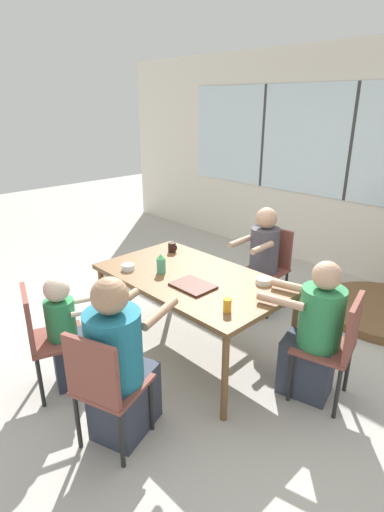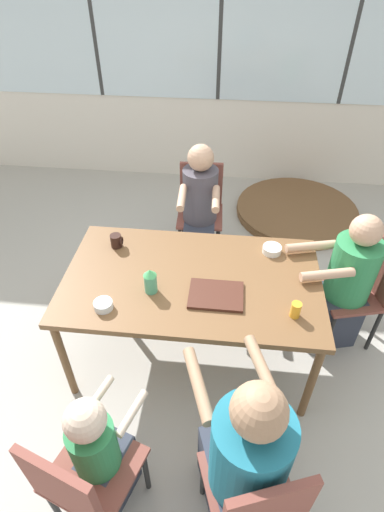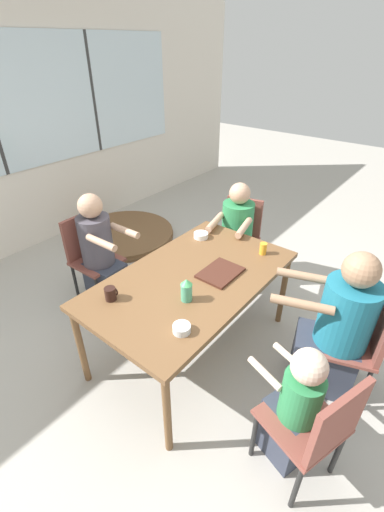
% 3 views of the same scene
% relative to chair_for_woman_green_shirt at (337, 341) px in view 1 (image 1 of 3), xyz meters
% --- Properties ---
extents(ground_plane, '(16.00, 16.00, 0.00)m').
position_rel_chair_for_woman_green_shirt_xyz_m(ground_plane, '(-1.19, -0.30, -0.52)').
color(ground_plane, '#B2ADA3').
extents(wall_back_with_windows, '(8.40, 0.08, 2.80)m').
position_rel_chair_for_woman_green_shirt_xyz_m(wall_back_with_windows, '(-1.19, 2.40, 0.90)').
color(wall_back_with_windows, silver).
rests_on(wall_back_with_windows, ground_plane).
extents(dining_table, '(1.63, 0.95, 0.75)m').
position_rel_chair_for_woman_green_shirt_xyz_m(dining_table, '(-1.19, -0.30, 0.17)').
color(dining_table, brown).
rests_on(dining_table, ground_plane).
extents(chair_for_woman_green_shirt, '(0.49, 0.49, 0.87)m').
position_rel_chair_for_woman_green_shirt_xyz_m(chair_for_woman_green_shirt, '(0.00, 0.00, 0.00)').
color(chair_for_woman_green_shirt, brown).
rests_on(chair_for_woman_green_shirt, ground_plane).
extents(chair_for_man_blue_shirt, '(0.42, 0.42, 0.87)m').
position_rel_chair_for_woman_green_shirt_xyz_m(chair_for_man_blue_shirt, '(-1.24, 0.92, 0.00)').
color(chair_for_man_blue_shirt, brown).
rests_on(chair_for_man_blue_shirt, ground_plane).
extents(chair_for_man_teal_shirt, '(0.51, 0.51, 0.87)m').
position_rel_chair_for_woman_green_shirt_xyz_m(chair_for_man_teal_shirt, '(-0.78, -1.46, 0.00)').
color(chair_for_man_teal_shirt, brown).
rests_on(chair_for_man_teal_shirt, ground_plane).
extents(chair_for_toddler, '(0.51, 0.51, 0.87)m').
position_rel_chair_for_woman_green_shirt_xyz_m(chair_for_toddler, '(-1.58, -1.46, 0.00)').
color(chair_for_toddler, brown).
rests_on(chair_for_toddler, ground_plane).
extents(person_woman_green_shirt, '(0.62, 0.44, 1.11)m').
position_rel_chair_for_woman_green_shirt_xyz_m(person_woman_green_shirt, '(-0.16, -0.04, -0.02)').
color(person_woman_green_shirt, '#333847').
rests_on(person_woman_green_shirt, ground_plane).
extents(person_man_blue_shirt, '(0.34, 0.57, 1.14)m').
position_rel_chair_for_woman_green_shirt_xyz_m(person_man_blue_shirt, '(-1.23, 0.76, -0.00)').
color(person_man_blue_shirt, '#333847').
rests_on(person_man_blue_shirt, ground_plane).
extents(person_man_teal_shirt, '(0.54, 0.72, 1.17)m').
position_rel_chair_for_woman_green_shirt_xyz_m(person_man_teal_shirt, '(-0.83, -1.30, -0.00)').
color(person_man_teal_shirt, '#333847').
rests_on(person_man_teal_shirt, ground_plane).
extents(person_toddler, '(0.33, 0.45, 0.94)m').
position_rel_chair_for_woman_green_shirt_xyz_m(person_toddler, '(-1.53, -1.31, -0.07)').
color(person_toddler, '#333847').
rests_on(person_toddler, ground_plane).
extents(food_tray_dark, '(0.33, 0.25, 0.02)m').
position_rel_chair_for_woman_green_shirt_xyz_m(food_tray_dark, '(-1.03, -0.45, 0.23)').
color(food_tray_dark, '#472319').
rests_on(food_tray_dark, dining_table).
extents(coffee_mug, '(0.08, 0.08, 0.09)m').
position_rel_chair_for_woman_green_shirt_xyz_m(coffee_mug, '(-1.74, -0.04, 0.27)').
color(coffee_mug, black).
rests_on(coffee_mug, dining_table).
extents(sippy_cup, '(0.08, 0.08, 0.17)m').
position_rel_chair_for_woman_green_shirt_xyz_m(sippy_cup, '(-1.42, -0.44, 0.31)').
color(sippy_cup, '#4CA57F').
rests_on(sippy_cup, dining_table).
extents(juice_glass, '(0.06, 0.06, 0.10)m').
position_rel_chair_for_woman_green_shirt_xyz_m(juice_glass, '(-0.57, -0.55, 0.27)').
color(juice_glass, gold).
rests_on(juice_glass, dining_table).
extents(bowl_white_shallow, '(0.11, 0.11, 0.05)m').
position_rel_chair_for_woman_green_shirt_xyz_m(bowl_white_shallow, '(-1.67, -0.61, 0.25)').
color(bowl_white_shallow, silver).
rests_on(bowl_white_shallow, dining_table).
extents(bowl_cereal, '(0.13, 0.13, 0.05)m').
position_rel_chair_for_woman_green_shirt_xyz_m(bowl_cereal, '(-0.68, 0.01, 0.25)').
color(bowl_cereal, white).
rests_on(bowl_cereal, dining_table).
extents(folded_table_stack, '(1.31, 1.31, 0.09)m').
position_rel_chair_for_woman_green_shirt_xyz_m(folded_table_stack, '(-0.24, 1.62, -0.48)').
color(folded_table_stack, brown).
rests_on(folded_table_stack, ground_plane).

